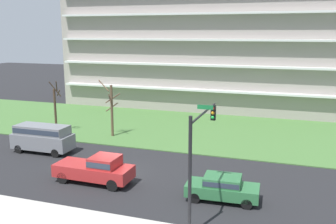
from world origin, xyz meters
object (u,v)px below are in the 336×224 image
Objects in this scene: tree_far_left at (55,107)px; traffic_signal_mast at (200,144)px; tree_left at (111,108)px; sedan_green_center_left at (222,187)px; pickup_red_near_left at (97,169)px; van_gray_center_right at (42,136)px.

traffic_signal_mast reaches higher than tree_far_left.
tree_far_left is 0.95× the size of tree_left.
tree_far_left is 21.83m from sedan_green_center_left.
sedan_green_center_left is (8.62, 0.00, -0.14)m from pickup_red_near_left.
sedan_green_center_left is (13.02, -10.90, -1.95)m from tree_left.
pickup_red_near_left is (4.40, -10.90, -1.80)m from tree_left.
tree_far_left reaches higher than pickup_red_near_left.
tree_left is 11.89m from pickup_red_near_left.
tree_far_left is 6.09m from tree_left.
traffic_signal_mast is (12.23, -13.59, 1.46)m from tree_left.
tree_left is at bearing 136.89° from sedan_green_center_left.
pickup_red_near_left is at bearing -68.00° from tree_left.
van_gray_center_right reaches higher than pickup_red_near_left.
van_gray_center_right is 0.84× the size of traffic_signal_mast.
tree_left reaches higher than van_gray_center_right.
traffic_signal_mast is at bearing -48.03° from tree_left.
tree_left is at bearing -117.87° from van_gray_center_right.
pickup_red_near_left is 1.21× the size of sedan_green_center_left.
tree_left is 1.04× the size of pickup_red_near_left.
sedan_green_center_left is 0.72× the size of traffic_signal_mast.
sedan_green_center_left is (19.10, -10.44, -1.73)m from tree_far_left.
tree_left is 7.34m from van_gray_center_right.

